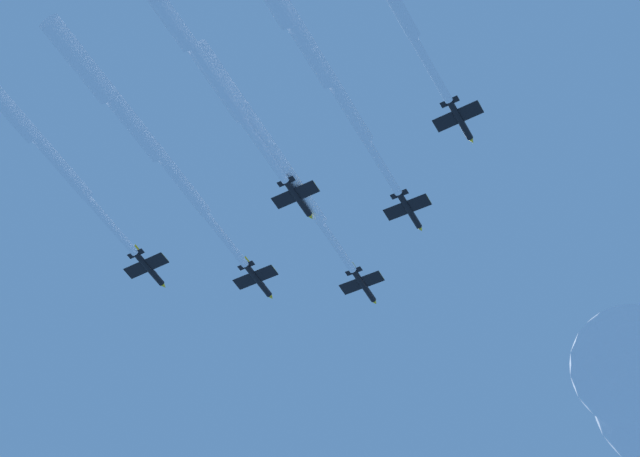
% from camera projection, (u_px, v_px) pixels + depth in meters
% --- Properties ---
extents(jet_lead, '(57.17, 33.11, 3.70)m').
position_uv_depth(jet_lead, '(262.00, 138.00, 189.31)').
color(jet_lead, black).
extents(jet_port_inner, '(60.82, 33.76, 3.70)m').
position_uv_depth(jet_port_inner, '(130.00, 121.00, 184.40)').
color(jet_port_inner, black).
extents(jet_starboard_inner, '(56.17, 32.58, 3.70)m').
position_uv_depth(jet_starboard_inner, '(308.00, 48.00, 177.48)').
color(jet_starboard_inner, black).
extents(jet_port_mid, '(65.02, 36.59, 3.67)m').
position_uv_depth(jet_port_mid, '(157.00, 0.00, 171.40)').
color(jet_port_mid, black).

